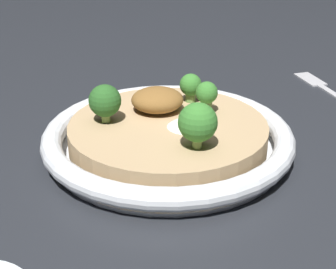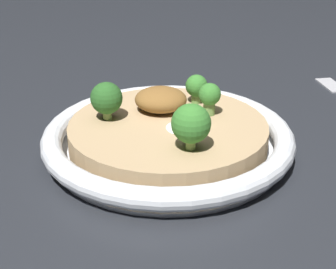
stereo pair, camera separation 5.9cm
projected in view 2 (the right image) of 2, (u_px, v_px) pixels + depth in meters
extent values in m
plane|color=#23262B|center=(168.00, 152.00, 0.60)|extent=(6.00, 6.00, 0.00)
cylinder|color=silver|center=(168.00, 149.00, 0.59)|extent=(0.26, 0.26, 0.01)
torus|color=silver|center=(168.00, 136.00, 0.59)|extent=(0.29, 0.29, 0.02)
cylinder|color=tan|center=(168.00, 134.00, 0.59)|extent=(0.23, 0.23, 0.03)
cone|color=white|center=(186.00, 121.00, 0.57)|extent=(0.04, 0.04, 0.02)
ellipsoid|color=brown|center=(161.00, 99.00, 0.61)|extent=(0.06, 0.06, 0.03)
cylinder|color=#84A856|center=(107.00, 112.00, 0.59)|extent=(0.01, 0.01, 0.02)
sphere|color=#285B23|center=(106.00, 98.00, 0.58)|extent=(0.04, 0.04, 0.04)
cylinder|color=#668E47|center=(196.00, 96.00, 0.63)|extent=(0.01, 0.01, 0.02)
sphere|color=#387A2D|center=(197.00, 86.00, 0.63)|extent=(0.03, 0.03, 0.03)
cylinder|color=#668E47|center=(209.00, 106.00, 0.60)|extent=(0.02, 0.02, 0.02)
sphere|color=#387A2D|center=(210.00, 94.00, 0.59)|extent=(0.03, 0.03, 0.03)
cylinder|color=#84A856|center=(191.00, 140.00, 0.52)|extent=(0.01, 0.01, 0.02)
sphere|color=#387A2D|center=(191.00, 124.00, 0.51)|extent=(0.04, 0.04, 0.04)
cube|color=#B7B7BC|center=(331.00, 84.00, 0.79)|extent=(0.04, 0.06, 0.00)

